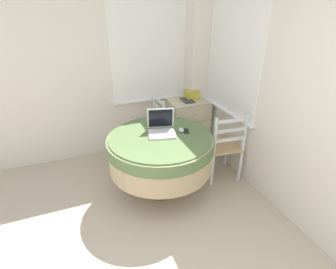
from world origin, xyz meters
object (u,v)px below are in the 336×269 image
(corner_cabinet, at_px, (188,123))
(book_on_cabinet, at_px, (187,100))
(round_dining_table, at_px, (160,150))
(storage_box, at_px, (191,94))
(computer_mouse, at_px, (181,130))
(dining_chair_near_right_window, at_px, (223,146))
(cell_phone, at_px, (186,131))
(dining_chair_near_back_window, at_px, (150,129))
(laptop, at_px, (161,128))

(corner_cabinet, relative_size, book_on_cabinet, 3.18)
(round_dining_table, xyz_separation_m, storage_box, (0.85, 0.98, 0.26))
(computer_mouse, height_order, storage_box, storage_box)
(dining_chair_near_right_window, bearing_deg, round_dining_table, -178.84)
(dining_chair_near_right_window, bearing_deg, cell_phone, -178.83)
(dining_chair_near_back_window, xyz_separation_m, book_on_cabinet, (0.61, 0.06, 0.34))
(round_dining_table, height_order, computer_mouse, computer_mouse)
(dining_chair_near_right_window, distance_m, corner_cabinet, 0.93)
(dining_chair_near_right_window, bearing_deg, laptop, 175.83)
(dining_chair_near_back_window, xyz_separation_m, storage_box, (0.71, 0.13, 0.39))
(round_dining_table, distance_m, cell_phone, 0.36)
(round_dining_table, xyz_separation_m, corner_cabinet, (0.79, 0.94, -0.20))
(laptop, distance_m, cell_phone, 0.29)
(computer_mouse, xyz_separation_m, dining_chair_near_right_window, (0.58, 0.00, -0.33))
(laptop, bearing_deg, computer_mouse, -15.44)
(cell_phone, height_order, storage_box, storage_box)
(dining_chair_near_back_window, distance_m, storage_box, 0.82)
(computer_mouse, relative_size, cell_phone, 0.67)
(laptop, relative_size, computer_mouse, 4.08)
(laptop, bearing_deg, corner_cabinet, 49.23)
(dining_chair_near_right_window, relative_size, storage_box, 4.96)
(book_on_cabinet, bearing_deg, laptop, -130.52)
(dining_chair_near_right_window, height_order, corner_cabinet, dining_chair_near_right_window)
(cell_phone, height_order, book_on_cabinet, book_on_cabinet)
(computer_mouse, distance_m, dining_chair_near_back_window, 0.90)
(round_dining_table, height_order, storage_box, storage_box)
(laptop, bearing_deg, cell_phone, -14.06)
(dining_chair_near_back_window, xyz_separation_m, dining_chair_near_right_window, (0.70, -0.83, 0.00))
(computer_mouse, relative_size, corner_cabinet, 0.11)
(dining_chair_near_right_window, height_order, storage_box, dining_chair_near_right_window)
(corner_cabinet, bearing_deg, storage_box, 29.32)
(round_dining_table, height_order, laptop, laptop)
(cell_phone, height_order, dining_chair_near_right_window, dining_chair_near_right_window)
(laptop, xyz_separation_m, cell_phone, (0.28, -0.07, -0.05))
(round_dining_table, bearing_deg, cell_phone, 1.15)
(round_dining_table, bearing_deg, storage_box, 48.86)
(computer_mouse, distance_m, book_on_cabinet, 1.01)
(dining_chair_near_right_window, relative_size, book_on_cabinet, 3.76)
(cell_phone, relative_size, dining_chair_near_back_window, 0.14)
(round_dining_table, distance_m, dining_chair_near_right_window, 0.85)
(cell_phone, bearing_deg, dining_chair_near_back_window, 101.91)
(dining_chair_near_back_window, bearing_deg, cell_phone, -78.09)
(dining_chair_near_back_window, bearing_deg, computer_mouse, -81.97)
(storage_box, bearing_deg, book_on_cabinet, -144.29)
(cell_phone, xyz_separation_m, corner_cabinet, (0.47, 0.93, -0.38))
(dining_chair_near_back_window, relative_size, dining_chair_near_right_window, 1.00)
(cell_phone, height_order, dining_chair_near_back_window, dining_chair_near_back_window)
(computer_mouse, xyz_separation_m, dining_chair_near_back_window, (-0.12, 0.83, -0.33))
(dining_chair_near_back_window, height_order, storage_box, dining_chair_near_back_window)
(dining_chair_near_back_window, bearing_deg, laptop, -97.37)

